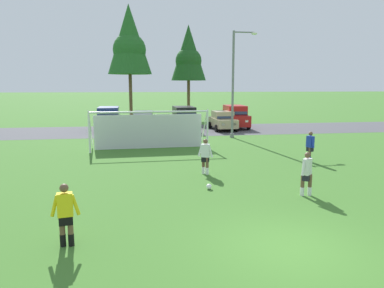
% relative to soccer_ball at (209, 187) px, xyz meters
% --- Properties ---
extents(ground_plane, '(400.00, 400.00, 0.00)m').
position_rel_soccer_ball_xyz_m(ground_plane, '(0.97, 9.54, -0.11)').
color(ground_plane, '#3D7028').
extents(parking_lot_strip, '(52.00, 8.40, 0.01)m').
position_rel_soccer_ball_xyz_m(parking_lot_strip, '(0.97, 19.10, -0.11)').
color(parking_lot_strip, '#4C4C51').
rests_on(parking_lot_strip, ground).
extents(soccer_ball, '(0.22, 0.22, 0.22)m').
position_rel_soccer_ball_xyz_m(soccer_ball, '(0.00, 0.00, 0.00)').
color(soccer_ball, white).
rests_on(soccer_ball, ground).
extents(soccer_goal, '(7.49, 2.24, 2.57)m').
position_rel_soccer_ball_xyz_m(soccer_goal, '(-2.00, 9.63, 1.18)').
color(soccer_goal, white).
rests_on(soccer_goal, ground).
extents(referee, '(0.75, 0.30, 1.64)m').
position_rel_soccer_ball_xyz_m(referee, '(-4.59, -4.43, 0.71)').
color(referee, brown).
rests_on(referee, ground).
extents(player_striker_near, '(0.65, 0.51, 1.64)m').
position_rel_soccer_ball_xyz_m(player_striker_near, '(3.41, -1.32, 0.71)').
color(player_striker_near, brown).
rests_on(player_striker_near, ground).
extents(player_midfield_center, '(0.68, 0.43, 1.64)m').
position_rel_soccer_ball_xyz_m(player_midfield_center, '(0.31, 2.48, 0.71)').
color(player_midfield_center, brown).
rests_on(player_midfield_center, ground).
extents(player_defender_far, '(0.33, 0.75, 1.64)m').
position_rel_soccer_ball_xyz_m(player_defender_far, '(6.33, 4.25, 0.71)').
color(player_defender_far, brown).
rests_on(player_defender_far, ground).
extents(parked_car_slot_far_left, '(2.20, 4.63, 2.16)m').
position_rel_soccer_ball_xyz_m(parked_car_slot_far_left, '(-5.26, 19.12, 1.00)').
color(parked_car_slot_far_left, navy).
rests_on(parked_car_slot_far_left, ground).
extents(parked_car_slot_left, '(2.27, 4.32, 1.72)m').
position_rel_soccer_ball_xyz_m(parked_car_slot_left, '(-2.21, 19.74, 0.77)').
color(parked_car_slot_left, '#B2B2BC').
rests_on(parked_car_slot_left, ground).
extents(parked_car_slot_center_left, '(2.25, 4.66, 2.16)m').
position_rel_soccer_ball_xyz_m(parked_car_slot_center_left, '(1.44, 18.72, 1.00)').
color(parked_car_slot_center_left, black).
rests_on(parked_car_slot_center_left, ground).
extents(parked_car_slot_center, '(2.09, 4.23, 1.72)m').
position_rel_soccer_ball_xyz_m(parked_car_slot_center, '(5.01, 18.63, 0.77)').
color(parked_car_slot_center, tan).
rests_on(parked_car_slot_center, ground).
extents(parked_car_slot_center_right, '(2.25, 4.66, 2.16)m').
position_rel_soccer_ball_xyz_m(parked_car_slot_center_right, '(6.54, 19.97, 1.00)').
color(parked_car_slot_center_right, red).
rests_on(parked_car_slot_center_right, ground).
extents(tree_left_edge, '(4.75, 4.75, 12.68)m').
position_rel_soccer_ball_xyz_m(tree_left_edge, '(-3.42, 27.20, 8.61)').
color(tree_left_edge, brown).
rests_on(tree_left_edge, ground).
extents(tree_mid_left, '(4.19, 4.19, 11.17)m').
position_rel_soccer_ball_xyz_m(tree_mid_left, '(3.48, 30.21, 7.57)').
color(tree_mid_left, brown).
rests_on(tree_mid_left, ground).
extents(street_lamp, '(2.00, 0.32, 8.14)m').
position_rel_soccer_ball_xyz_m(street_lamp, '(4.77, 13.83, 4.10)').
color(street_lamp, slate).
rests_on(street_lamp, ground).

